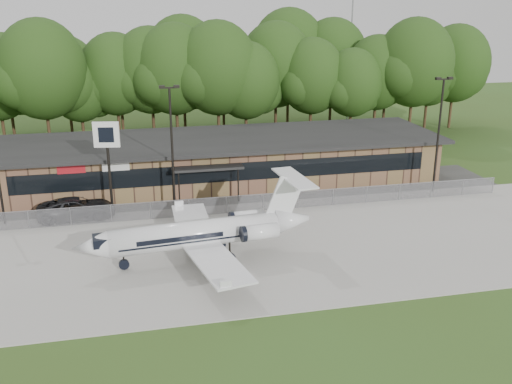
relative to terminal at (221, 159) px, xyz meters
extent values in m
plane|color=#374D1B|center=(0.00, -23.94, -2.18)|extent=(160.00, 160.00, 0.00)
cube|color=#9E9B93|center=(0.00, -15.94, -2.14)|extent=(64.00, 18.00, 0.08)
cube|color=#383835|center=(0.00, -4.44, -2.15)|extent=(50.00, 9.00, 0.06)
cube|color=brown|center=(0.00, 0.06, -0.18)|extent=(40.00, 10.00, 4.00)
cube|color=black|center=(0.00, -4.96, 0.12)|extent=(36.00, 0.08, 1.60)
cube|color=black|center=(0.00, -0.44, 1.97)|extent=(41.00, 11.50, 0.30)
cube|color=black|center=(-2.00, -5.54, 0.82)|extent=(6.00, 1.60, 0.20)
cube|color=red|center=(-13.00, -4.99, 1.22)|extent=(2.20, 0.06, 0.70)
cube|color=silver|center=(-9.50, -4.99, 1.22)|extent=(2.20, 0.06, 0.70)
cube|color=gray|center=(0.00, -8.94, -1.43)|extent=(46.00, 0.03, 1.50)
cube|color=gray|center=(0.00, -8.94, -0.68)|extent=(46.00, 0.04, 0.04)
cylinder|color=gray|center=(22.00, 24.06, 10.32)|extent=(0.20, 0.20, 25.00)
cylinder|color=black|center=(-5.00, -7.44, 2.82)|extent=(0.18, 0.18, 10.00)
cube|color=black|center=(-5.00, -7.44, 7.87)|extent=(1.20, 0.12, 0.12)
cube|color=black|center=(-5.55, -7.44, 7.94)|extent=(0.45, 0.30, 0.22)
cube|color=black|center=(-4.45, -7.44, 7.94)|extent=(0.45, 0.30, 0.22)
cylinder|color=black|center=(18.00, -7.44, 2.82)|extent=(0.18, 0.18, 10.00)
cube|color=black|center=(18.00, -7.44, 7.87)|extent=(1.20, 0.12, 0.12)
cube|color=black|center=(17.45, -7.44, 7.94)|extent=(0.45, 0.30, 0.22)
cube|color=black|center=(18.55, -7.44, 7.94)|extent=(0.45, 0.30, 0.22)
cylinder|color=silver|center=(-4.45, -17.15, -0.30)|extent=(11.14, 2.81, 1.76)
cone|color=silver|center=(-11.03, -17.78, -0.30)|extent=(2.36, 1.97, 1.76)
cone|color=silver|center=(2.25, -16.50, -0.14)|extent=(2.58, 1.99, 1.76)
cube|color=silver|center=(-3.55, -20.72, -0.80)|extent=(3.05, 6.82, 0.13)
cube|color=silver|center=(-4.25, -13.47, -0.80)|extent=(3.05, 6.82, 0.13)
cylinder|color=silver|center=(-0.36, -18.14, -0.14)|extent=(2.51, 1.22, 0.99)
cylinder|color=silver|center=(-0.63, -15.40, -0.14)|extent=(2.51, 1.22, 0.99)
cube|color=silver|center=(1.70, -16.56, 1.46)|extent=(2.71, 0.41, 3.32)
cube|color=silver|center=(2.36, -16.49, 2.84)|extent=(1.91, 5.19, 0.11)
cube|color=black|center=(-10.26, -17.71, 0.01)|extent=(1.22, 1.42, 0.55)
cube|color=black|center=(-2.47, -16.96, -1.79)|extent=(1.13, 2.72, 0.77)
cylinder|color=black|center=(-9.06, -17.59, -1.79)|extent=(0.72, 0.72, 0.24)
imported|color=#323335|center=(-12.64, -7.31, -1.34)|extent=(6.11, 3.00, 1.67)
cylinder|color=black|center=(-9.93, -7.14, 1.43)|extent=(0.25, 0.25, 7.22)
cube|color=silver|center=(-9.93, -7.14, 4.41)|extent=(1.99, 0.57, 1.99)
cube|color=black|center=(-9.95, -7.26, 4.41)|extent=(1.16, 0.24, 1.17)
camera|label=1|loc=(-7.97, -51.36, 14.10)|focal=40.00mm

